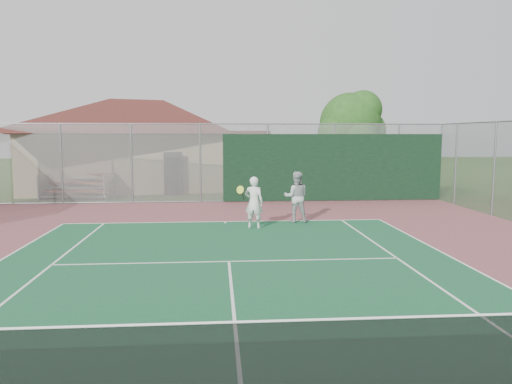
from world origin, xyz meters
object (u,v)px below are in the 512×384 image
bleachers (79,185)px  player_grey_back (296,197)px  player_white_front (254,203)px  tree (352,125)px  clubhouse (143,136)px

bleachers → player_grey_back: bearing=-31.5°
player_white_front → player_grey_back: 1.85m
bleachers → tree: (13.76, 1.89, 2.89)m
tree → player_white_front: 12.24m
clubhouse → tree: clubhouse is taller
player_white_front → tree: bearing=-102.7°
clubhouse → player_white_front: bearing=-77.7°
clubhouse → player_white_front: 14.63m
bleachers → player_grey_back: size_ratio=1.87×
player_white_front → player_grey_back: player_grey_back is taller
bleachers → player_white_front: bearing=-40.3°
clubhouse → tree: bearing=-24.9°
tree → player_grey_back: size_ratio=3.05×
clubhouse → tree: 11.83m
clubhouse → bleachers: 6.00m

